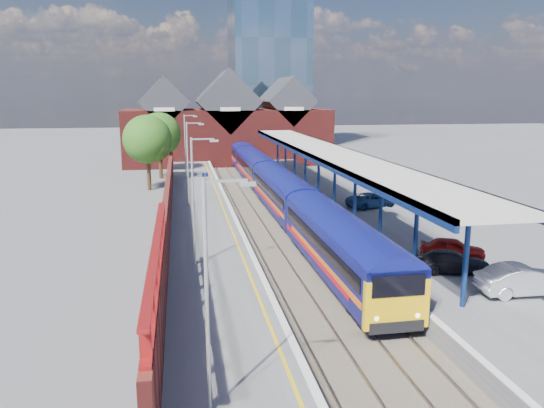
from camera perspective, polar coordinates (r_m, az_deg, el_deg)
The scene contains 24 objects.
ground at distance 53.75m, azimuth -2.11°, elevation 0.76°, with size 240.00×240.00×0.00m, color #5B5B5E.
ballast_bed at distance 44.07m, azimuth -0.34°, elevation -1.64°, with size 6.00×76.00×0.06m, color #473D33.
rails at distance 44.05m, azimuth -0.34°, elevation -1.53°, with size 4.51×76.00×0.14m.
left_platform at distance 43.42m, azimuth -7.52°, elevation -1.31°, with size 5.00×76.00×1.00m, color #565659.
right_platform at distance 45.32m, azimuth 7.16°, elevation -0.75°, with size 6.00×76.00×1.00m, color #565659.
coping_left at distance 43.45m, azimuth -4.44°, elevation -0.52°, with size 0.30×76.00×0.05m, color silver.
coping_right at distance 44.47m, azimuth 3.67°, elevation -0.23°, with size 0.30×76.00×0.05m, color silver.
yellow_line at distance 43.41m, azimuth -5.23°, elevation -0.58°, with size 0.14×76.00×0.01m, color yellow.
train at distance 53.43m, azimuth -0.51°, elevation 3.01°, with size 2.89×65.91×3.45m.
canopy at distance 46.26m, azimuth 5.99°, elevation 5.50°, with size 4.50×52.00×4.48m.
lamp_post_a at distance 15.23m, azimuth -6.55°, elevation -8.42°, with size 1.48×0.18×7.00m.
lamp_post_b at distance 28.77m, azimuth -8.24°, elevation 1.14°, with size 1.48×0.18×7.00m.
lamp_post_c at distance 44.60m, azimuth -8.89°, elevation 4.86°, with size 1.48×0.18×7.00m.
lamp_post_d at distance 60.52m, azimuth -9.21°, elevation 6.62°, with size 1.48×0.18×7.00m.
platform_sign at distance 46.94m, azimuth -7.19°, elevation 2.41°, with size 0.55×0.08×2.50m.
brick_wall at distance 36.67m, azimuth -11.21°, elevation -0.73°, with size 0.35×50.00×3.86m.
station_building at distance 80.74m, azimuth -4.87°, elevation 8.30°, with size 30.00×12.12×13.78m.
glass_tower at distance 104.19m, azimuth -0.41°, elevation 17.23°, with size 14.20×14.20×40.30m.
tree_near at distance 58.48m, azimuth -13.12°, elevation 6.65°, with size 5.20×5.20×8.10m.
tree_far at distance 66.41m, azimuth -11.89°, elevation 7.28°, with size 5.20×5.20×8.10m.
parked_car_red at distance 31.97m, azimuth 18.86°, elevation -4.55°, with size 1.43×3.57×1.22m, color #A5160D.
parked_car_silver at distance 27.61m, azimuth 25.40°, elevation -7.39°, with size 1.51×4.32×1.42m, color silver.
parked_car_dark at distance 29.61m, azimuth 18.84°, elevation -5.90°, with size 1.60×3.93×1.14m, color black.
parked_car_blue at distance 44.80m, azimuth 10.70°, elevation 0.44°, with size 2.03×4.39×1.22m, color navy.
Camera 1 is at (-7.11, -22.29, 10.22)m, focal length 35.00 mm.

